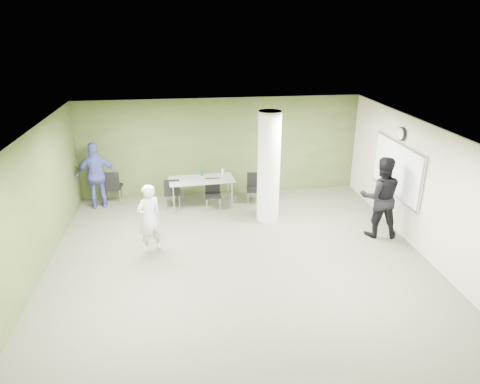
{
  "coord_description": "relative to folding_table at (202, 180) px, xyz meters",
  "views": [
    {
      "loc": [
        -1.05,
        -7.82,
        4.76
      ],
      "look_at": [
        0.15,
        1.0,
        1.19
      ],
      "focal_mm": 32.0,
      "sensor_mm": 36.0,
      "label": 1
    }
  ],
  "objects": [
    {
      "name": "floor",
      "position": [
        0.62,
        -3.02,
        -0.77
      ],
      "size": [
        8.0,
        8.0,
        0.0
      ],
      "primitive_type": "plane",
      "color": "#515241",
      "rests_on": "ground"
    },
    {
      "name": "ceiling",
      "position": [
        0.62,
        -3.02,
        2.03
      ],
      "size": [
        8.0,
        8.0,
        0.0
      ],
      "primitive_type": "plane",
      "rotation": [
        3.14,
        0.0,
        0.0
      ],
      "color": "white",
      "rests_on": "wall_back"
    },
    {
      "name": "wall_back",
      "position": [
        0.62,
        0.98,
        0.63
      ],
      "size": [
        8.0,
        2.8,
        0.02
      ],
      "primitive_type": "cube",
      "rotation": [
        1.57,
        0.0,
        0.0
      ],
      "color": "#3B5126",
      "rests_on": "floor"
    },
    {
      "name": "wall_left",
      "position": [
        -3.38,
        -3.02,
        0.63
      ],
      "size": [
        0.02,
        8.0,
        2.8
      ],
      "primitive_type": "cube",
      "color": "#3B5126",
      "rests_on": "floor"
    },
    {
      "name": "wall_right_cream",
      "position": [
        4.62,
        -3.02,
        0.63
      ],
      "size": [
        0.02,
        8.0,
        2.8
      ],
      "primitive_type": "cube",
      "color": "beige",
      "rests_on": "floor"
    },
    {
      "name": "column",
      "position": [
        1.62,
        -1.02,
        0.63
      ],
      "size": [
        0.56,
        0.56,
        2.8
      ],
      "primitive_type": "cylinder",
      "color": "silver",
      "rests_on": "floor"
    },
    {
      "name": "whiteboard",
      "position": [
        4.55,
        -1.82,
        0.73
      ],
      "size": [
        0.05,
        2.3,
        1.3
      ],
      "color": "silver",
      "rests_on": "wall_right_cream"
    },
    {
      "name": "wall_clock",
      "position": [
        4.55,
        -1.82,
        1.58
      ],
      "size": [
        0.06,
        0.32,
        0.32
      ],
      "color": "black",
      "rests_on": "wall_right_cream"
    },
    {
      "name": "folding_table",
      "position": [
        0.0,
        0.0,
        0.0
      ],
      "size": [
        1.78,
        0.88,
        1.07
      ],
      "rotation": [
        0.0,
        0.0,
        0.07
      ],
      "color": "gray",
      "rests_on": "floor"
    },
    {
      "name": "wastebasket",
      "position": [
        -0.59,
        0.54,
        -0.63
      ],
      "size": [
        0.24,
        0.24,
        0.27
      ],
      "primitive_type": "cylinder",
      "color": "#4C4C4C",
      "rests_on": "floor"
    },
    {
      "name": "chair_back_left",
      "position": [
        -2.45,
        0.54,
        -0.21
      ],
      "size": [
        0.49,
        0.49,
        0.96
      ],
      "rotation": [
        0.0,
        0.0,
        3.11
      ],
      "color": "black",
      "rests_on": "floor"
    },
    {
      "name": "chair_back_right",
      "position": [
        -0.8,
        -0.0,
        -0.27
      ],
      "size": [
        0.44,
        0.44,
        0.87
      ],
      "rotation": [
        0.0,
        0.0,
        3.17
      ],
      "color": "black",
      "rests_on": "floor"
    },
    {
      "name": "chair_table_left",
      "position": [
        0.28,
        -0.16,
        -0.28
      ],
      "size": [
        0.43,
        0.43,
        0.84
      ],
      "rotation": [
        0.0,
        0.0,
        -0.03
      ],
      "color": "black",
      "rests_on": "floor"
    },
    {
      "name": "chair_table_right",
      "position": [
        1.46,
        0.08,
        -0.27
      ],
      "size": [
        0.49,
        0.49,
        0.86
      ],
      "rotation": [
        0.0,
        0.0,
        -0.15
      ],
      "color": "black",
      "rests_on": "floor"
    },
    {
      "name": "woman_white",
      "position": [
        -1.25,
        -2.27,
        0.01
      ],
      "size": [
        0.68,
        0.62,
        1.56
      ],
      "primitive_type": "imported",
      "rotation": [
        0.0,
        0.0,
        3.7
      ],
      "color": "silver",
      "rests_on": "floor"
    },
    {
      "name": "man_black",
      "position": [
        4.02,
        -2.23,
        0.2
      ],
      "size": [
        1.07,
        0.9,
        1.95
      ],
      "primitive_type": "imported",
      "rotation": [
        0.0,
        0.0,
        2.96
      ],
      "color": "black",
      "rests_on": "floor"
    },
    {
      "name": "man_blue",
      "position": [
        -2.78,
        0.35,
        0.14
      ],
      "size": [
        1.13,
        0.61,
        1.83
      ],
      "primitive_type": "imported",
      "rotation": [
        0.0,
        0.0,
        3.29
      ],
      "color": "#4350A8",
      "rests_on": "floor"
    }
  ]
}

